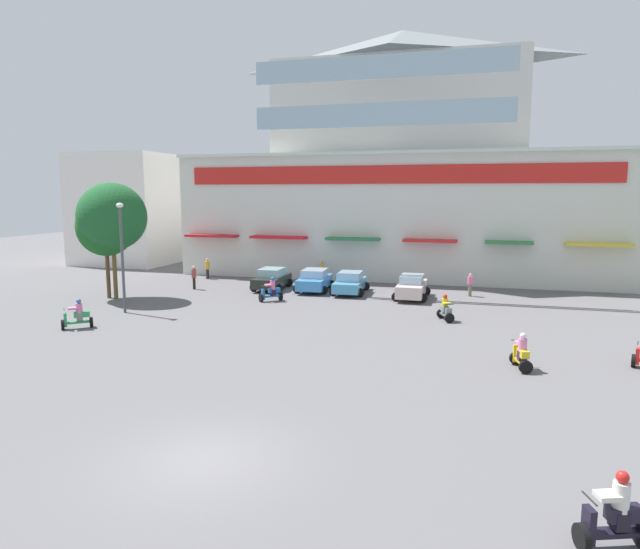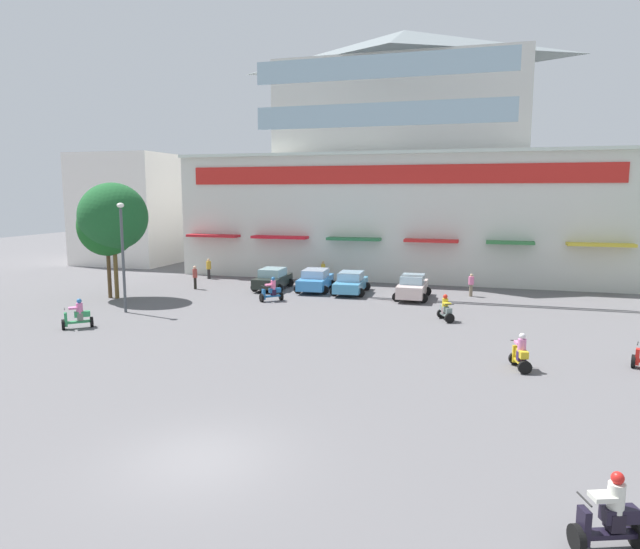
{
  "view_description": "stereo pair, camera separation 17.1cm",
  "coord_description": "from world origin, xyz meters",
  "px_view_note": "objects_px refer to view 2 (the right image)",
  "views": [
    {
      "loc": [
        6.65,
        -12.44,
        6.85
      ],
      "look_at": [
        -1.29,
        15.69,
        2.61
      ],
      "focal_mm": 31.77,
      "sensor_mm": 36.0,
      "label": 1
    },
    {
      "loc": [
        6.82,
        -12.39,
        6.85
      ],
      "look_at": [
        -1.29,
        15.69,
        2.61
      ],
      "focal_mm": 31.77,
      "sensor_mm": 36.0,
      "label": 2
    }
  ],
  "objects_px": {
    "parked_car_2": "(351,283)",
    "parked_car_3": "(412,287)",
    "plaza_tree_0": "(107,227)",
    "parked_car_1": "(315,280)",
    "scooter_rider_0": "(521,354)",
    "parked_car_0": "(273,279)",
    "scooter_rider_8": "(78,316)",
    "pedestrian_2": "(323,270)",
    "streetlamp_near": "(123,249)",
    "plaza_tree_2": "(113,217)",
    "pedestrian_3": "(195,276)",
    "scooter_rider_4": "(610,518)",
    "scooter_rider_7": "(446,310)",
    "scooter_rider_1": "(272,291)",
    "pedestrian_1": "(471,284)",
    "pedestrian_0": "(209,267)"
  },
  "relations": [
    {
      "from": "pedestrian_1",
      "to": "scooter_rider_1",
      "type": "bearing_deg",
      "value": -156.78
    },
    {
      "from": "plaza_tree_2",
      "to": "parked_car_0",
      "type": "bearing_deg",
      "value": 35.84
    },
    {
      "from": "scooter_rider_7",
      "to": "scooter_rider_8",
      "type": "height_order",
      "value": "scooter_rider_8"
    },
    {
      "from": "plaza_tree_0",
      "to": "scooter_rider_4",
      "type": "distance_m",
      "value": 33.04
    },
    {
      "from": "plaza_tree_2",
      "to": "parked_car_0",
      "type": "height_order",
      "value": "plaza_tree_2"
    },
    {
      "from": "pedestrian_1",
      "to": "pedestrian_2",
      "type": "bearing_deg",
      "value": 163.94
    },
    {
      "from": "parked_car_2",
      "to": "streetlamp_near",
      "type": "distance_m",
      "value": 15.01
    },
    {
      "from": "parked_car_0",
      "to": "pedestrian_1",
      "type": "height_order",
      "value": "pedestrian_1"
    },
    {
      "from": "parked_car_0",
      "to": "parked_car_2",
      "type": "distance_m",
      "value": 5.76
    },
    {
      "from": "parked_car_2",
      "to": "scooter_rider_8",
      "type": "bearing_deg",
      "value": -129.07
    },
    {
      "from": "plaza_tree_2",
      "to": "pedestrian_3",
      "type": "height_order",
      "value": "plaza_tree_2"
    },
    {
      "from": "parked_car_2",
      "to": "parked_car_3",
      "type": "xyz_separation_m",
      "value": [
        4.3,
        -0.81,
        0.04
      ]
    },
    {
      "from": "parked_car_1",
      "to": "pedestrian_0",
      "type": "height_order",
      "value": "pedestrian_0"
    },
    {
      "from": "plaza_tree_0",
      "to": "streetlamp_near",
      "type": "bearing_deg",
      "value": -44.6
    },
    {
      "from": "scooter_rider_8",
      "to": "pedestrian_3",
      "type": "bearing_deg",
      "value": 89.99
    },
    {
      "from": "scooter_rider_4",
      "to": "pedestrian_0",
      "type": "relative_size",
      "value": 0.97
    },
    {
      "from": "pedestrian_1",
      "to": "scooter_rider_8",
      "type": "bearing_deg",
      "value": -142.22
    },
    {
      "from": "scooter_rider_4",
      "to": "scooter_rider_7",
      "type": "xyz_separation_m",
      "value": [
        -4.34,
        19.33,
        -0.07
      ]
    },
    {
      "from": "pedestrian_0",
      "to": "plaza_tree_0",
      "type": "bearing_deg",
      "value": -104.4
    },
    {
      "from": "plaza_tree_2",
      "to": "scooter_rider_0",
      "type": "bearing_deg",
      "value": -19.4
    },
    {
      "from": "parked_car_1",
      "to": "scooter_rider_0",
      "type": "bearing_deg",
      "value": -49.4
    },
    {
      "from": "scooter_rider_0",
      "to": "streetlamp_near",
      "type": "relative_size",
      "value": 0.24
    },
    {
      "from": "parked_car_3",
      "to": "scooter_rider_1",
      "type": "bearing_deg",
      "value": -158.67
    },
    {
      "from": "scooter_rider_4",
      "to": "scooter_rider_7",
      "type": "relative_size",
      "value": 1.11
    },
    {
      "from": "scooter_rider_4",
      "to": "plaza_tree_0",
      "type": "bearing_deg",
      "value": 142.29
    },
    {
      "from": "scooter_rider_7",
      "to": "pedestrian_3",
      "type": "distance_m",
      "value": 18.66
    },
    {
      "from": "scooter_rider_8",
      "to": "streetlamp_near",
      "type": "height_order",
      "value": "streetlamp_near"
    },
    {
      "from": "scooter_rider_4",
      "to": "pedestrian_3",
      "type": "xyz_separation_m",
      "value": [
        -22.22,
        24.64,
        0.31
      ]
    },
    {
      "from": "parked_car_2",
      "to": "plaza_tree_0",
      "type": "bearing_deg",
      "value": -157.96
    },
    {
      "from": "scooter_rider_4",
      "to": "pedestrian_3",
      "type": "distance_m",
      "value": 33.18
    },
    {
      "from": "scooter_rider_4",
      "to": "streetlamp_near",
      "type": "xyz_separation_m",
      "value": [
        -22.22,
        16.38,
        3.04
      ]
    },
    {
      "from": "parked_car_1",
      "to": "scooter_rider_1",
      "type": "relative_size",
      "value": 2.77
    },
    {
      "from": "parked_car_0",
      "to": "scooter_rider_7",
      "type": "relative_size",
      "value": 2.92
    },
    {
      "from": "plaza_tree_2",
      "to": "parked_car_3",
      "type": "bearing_deg",
      "value": 15.73
    },
    {
      "from": "pedestrian_0",
      "to": "pedestrian_1",
      "type": "xyz_separation_m",
      "value": [
        20.37,
        -2.22,
        -0.06
      ]
    },
    {
      "from": "parked_car_1",
      "to": "scooter_rider_7",
      "type": "bearing_deg",
      "value": -36.61
    },
    {
      "from": "scooter_rider_8",
      "to": "pedestrian_2",
      "type": "relative_size",
      "value": 0.95
    },
    {
      "from": "scooter_rider_0",
      "to": "streetlamp_near",
      "type": "height_order",
      "value": "streetlamp_near"
    },
    {
      "from": "parked_car_1",
      "to": "pedestrian_3",
      "type": "height_order",
      "value": "pedestrian_3"
    },
    {
      "from": "streetlamp_near",
      "to": "scooter_rider_4",
      "type": "bearing_deg",
      "value": -36.4
    },
    {
      "from": "scooter_rider_0",
      "to": "pedestrian_1",
      "type": "height_order",
      "value": "pedestrian_1"
    },
    {
      "from": "pedestrian_1",
      "to": "streetlamp_near",
      "type": "relative_size",
      "value": 0.24
    },
    {
      "from": "parked_car_3",
      "to": "pedestrian_0",
      "type": "xyz_separation_m",
      "value": [
        -16.73,
        4.11,
        0.14
      ]
    },
    {
      "from": "scooter_rider_0",
      "to": "scooter_rider_4",
      "type": "distance_m",
      "value": 11.46
    },
    {
      "from": "parked_car_0",
      "to": "pedestrian_3",
      "type": "bearing_deg",
      "value": -164.01
    },
    {
      "from": "plaza_tree_2",
      "to": "pedestrian_2",
      "type": "height_order",
      "value": "plaza_tree_2"
    },
    {
      "from": "parked_car_1",
      "to": "scooter_rider_7",
      "type": "distance_m",
      "value": 11.72
    },
    {
      "from": "scooter_rider_7",
      "to": "pedestrian_0",
      "type": "relative_size",
      "value": 0.87
    },
    {
      "from": "scooter_rider_0",
      "to": "scooter_rider_1",
      "type": "bearing_deg",
      "value": 143.78
    },
    {
      "from": "scooter_rider_7",
      "to": "pedestrian_0",
      "type": "distance_m",
      "value": 21.68
    }
  ]
}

